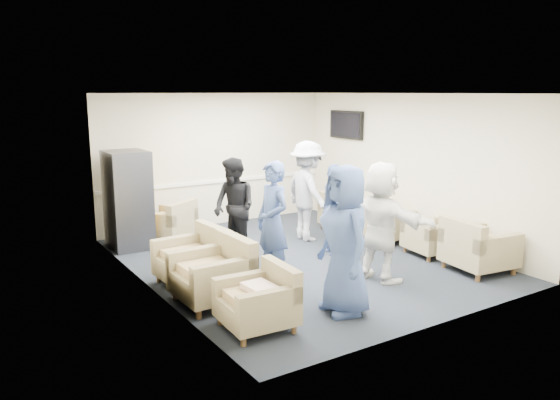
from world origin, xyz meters
TOP-DOWN VIEW (x-y plane):
  - floor at (0.00, 0.00)m, footprint 6.00×6.00m
  - ceiling at (0.00, 0.00)m, footprint 6.00×6.00m
  - back_wall at (0.00, 3.00)m, footprint 5.00×0.02m
  - front_wall at (0.00, -3.00)m, footprint 5.00×0.02m
  - left_wall at (-2.50, 0.00)m, footprint 0.02×6.00m
  - right_wall at (2.50, 0.00)m, footprint 0.02×6.00m
  - chair_rail at (0.00, 2.98)m, footprint 4.98×0.04m
  - tv at (2.44, 1.80)m, footprint 0.10×1.00m
  - armchair_left_near at (-1.86, -1.95)m, footprint 0.84×0.84m
  - armchair_left_mid at (-1.94, -0.93)m, footprint 0.92×0.92m
  - armchair_left_far at (-1.88, -0.13)m, footprint 0.92×0.92m
  - armchair_right_near at (1.97, -1.96)m, footprint 0.99×0.99m
  - armchair_right_midnear at (2.03, -0.97)m, footprint 0.86×0.86m
  - armchair_right_midfar at (2.02, 0.09)m, footprint 0.89×0.89m
  - armchair_right_far at (1.85, 1.12)m, footprint 0.90×0.90m
  - armchair_corner at (-1.35, 2.20)m, footprint 1.13×1.13m
  - vending_machine at (-2.09, 2.24)m, footprint 0.70×0.82m
  - backpack at (-1.51, -0.21)m, footprint 0.34×0.27m
  - pillow at (-1.87, -1.94)m, footprint 0.32×0.42m
  - person_front_left at (-0.74, -2.09)m, footprint 0.74×1.00m
  - person_mid_left at (-0.87, -0.61)m, footprint 0.44×0.65m
  - person_back_left at (-0.75, 0.80)m, footprint 0.77×0.91m
  - person_back_right at (0.86, 0.94)m, footprint 0.76×1.24m
  - person_mid_right at (0.70, -0.03)m, footprint 0.70×0.98m
  - person_front_right at (0.47, -1.44)m, footprint 0.73×1.69m

SIDE VIEW (x-z plane):
  - floor at x=0.00m, z-range 0.00..0.00m
  - backpack at x=-1.51m, z-range 0.01..0.52m
  - armchair_right_midnear at x=2.03m, z-range 0.00..0.61m
  - armchair_right_midfar at x=2.02m, z-range 0.00..0.63m
  - armchair_left_near at x=-1.86m, z-range 0.00..0.63m
  - armchair_right_far at x=1.85m, z-range 0.00..0.65m
  - armchair_corner at x=-1.35m, z-range 0.00..0.65m
  - armchair_left_far at x=-1.88m, z-range 0.00..0.70m
  - armchair_right_near at x=1.97m, z-range 0.00..0.71m
  - armchair_left_mid at x=-1.94m, z-range 0.00..0.72m
  - pillow at x=-1.87m, z-range 0.42..0.54m
  - person_mid_right at x=0.70m, z-range 0.00..1.55m
  - person_back_left at x=-0.75m, z-range 0.00..1.66m
  - vending_machine at x=-2.09m, z-range 0.00..1.72m
  - person_front_right at x=0.47m, z-range 0.00..1.76m
  - person_mid_left at x=-0.87m, z-range 0.00..1.77m
  - chair_rail at x=0.00m, z-range 0.87..0.93m
  - person_back_right at x=0.86m, z-range 0.00..1.85m
  - person_front_left at x=-0.74m, z-range 0.00..1.87m
  - back_wall at x=0.00m, z-range 0.00..2.70m
  - front_wall at x=0.00m, z-range 0.00..2.70m
  - left_wall at x=-2.50m, z-range 0.00..2.70m
  - right_wall at x=2.50m, z-range 0.00..2.70m
  - tv at x=2.44m, z-range 1.76..2.34m
  - ceiling at x=0.00m, z-range 2.70..2.70m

